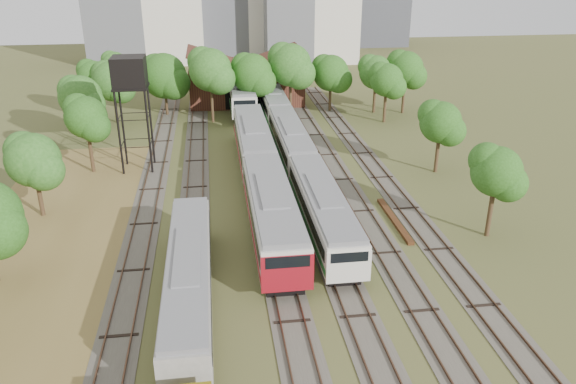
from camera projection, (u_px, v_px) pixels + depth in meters
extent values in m
plane|color=#475123|center=(337.00, 354.00, 30.61)|extent=(240.00, 240.00, 0.00)
cube|color=brown|center=(32.00, 297.00, 35.63)|extent=(14.00, 60.00, 0.04)
cube|color=#4C473D|center=(152.00, 189.00, 51.87)|extent=(2.60, 80.00, 0.06)
cube|color=#472D1E|center=(144.00, 189.00, 51.74)|extent=(0.08, 80.00, 0.14)
cube|color=#472D1E|center=(159.00, 188.00, 51.93)|extent=(0.08, 80.00, 0.14)
cube|color=#4C473D|center=(195.00, 187.00, 52.37)|extent=(2.60, 80.00, 0.06)
cube|color=#472D1E|center=(187.00, 187.00, 52.25)|extent=(0.08, 80.00, 0.14)
cube|color=#472D1E|center=(203.00, 186.00, 52.43)|extent=(0.08, 80.00, 0.14)
cube|color=#4C473D|center=(259.00, 184.00, 53.13)|extent=(2.60, 80.00, 0.06)
cube|color=#472D1E|center=(252.00, 183.00, 53.00)|extent=(0.08, 80.00, 0.14)
cube|color=#472D1E|center=(267.00, 183.00, 53.18)|extent=(0.08, 80.00, 0.14)
cube|color=#4C473D|center=(301.00, 182.00, 53.63)|extent=(2.60, 80.00, 0.06)
cube|color=#472D1E|center=(293.00, 181.00, 53.50)|extent=(0.08, 80.00, 0.14)
cube|color=#472D1E|center=(308.00, 180.00, 53.68)|extent=(0.08, 80.00, 0.14)
cube|color=#4C473D|center=(342.00, 180.00, 54.13)|extent=(2.60, 80.00, 0.06)
cube|color=#472D1E|center=(334.00, 179.00, 54.01)|extent=(0.08, 80.00, 0.14)
cube|color=#472D1E|center=(349.00, 178.00, 54.19)|extent=(0.08, 80.00, 0.14)
cube|color=#4C473D|center=(382.00, 178.00, 54.64)|extent=(2.60, 80.00, 0.06)
cube|color=#472D1E|center=(375.00, 177.00, 54.51)|extent=(0.08, 80.00, 0.14)
cube|color=#472D1E|center=(389.00, 176.00, 54.69)|extent=(0.08, 80.00, 0.14)
cube|color=black|center=(272.00, 235.00, 42.67)|extent=(2.45, 15.64, 0.89)
cube|color=beige|center=(272.00, 213.00, 41.95)|extent=(3.23, 17.00, 2.78)
cube|color=black|center=(272.00, 209.00, 41.81)|extent=(3.29, 15.64, 0.95)
cube|color=slate|center=(272.00, 193.00, 41.32)|extent=(2.97, 16.66, 0.40)
cube|color=maroon|center=(272.00, 222.00, 42.25)|extent=(3.29, 16.66, 0.50)
cube|color=maroon|center=(287.00, 273.00, 34.30)|extent=(3.27, 0.25, 2.50)
cube|color=black|center=(254.00, 158.00, 58.61)|extent=(2.45, 15.64, 0.89)
cube|color=beige|center=(253.00, 141.00, 57.89)|extent=(3.23, 17.00, 2.78)
cube|color=black|center=(253.00, 138.00, 57.76)|extent=(3.29, 15.64, 0.95)
cube|color=slate|center=(253.00, 126.00, 57.27)|extent=(2.97, 16.66, 0.40)
cube|color=maroon|center=(254.00, 148.00, 58.20)|extent=(3.29, 16.66, 0.50)
cube|color=black|center=(322.00, 228.00, 43.78)|extent=(2.17, 15.64, 0.79)
cube|color=beige|center=(323.00, 209.00, 43.14)|extent=(2.85, 17.00, 2.46)
cube|color=black|center=(323.00, 206.00, 43.03)|extent=(2.91, 15.64, 0.84)
cube|color=slate|center=(323.00, 192.00, 42.59)|extent=(2.63, 16.66, 0.35)
cube|color=#1A6825|center=(323.00, 217.00, 43.41)|extent=(2.91, 16.66, 0.44)
cube|color=beige|center=(349.00, 267.00, 35.49)|extent=(2.89, 0.25, 2.22)
cube|color=black|center=(291.00, 155.00, 59.72)|extent=(2.17, 15.64, 0.79)
cube|color=beige|center=(291.00, 140.00, 59.09)|extent=(2.85, 17.00, 2.46)
cube|color=black|center=(291.00, 137.00, 58.97)|extent=(2.91, 15.64, 0.84)
cube|color=slate|center=(291.00, 127.00, 58.53)|extent=(2.63, 16.66, 0.35)
cube|color=#1A6825|center=(291.00, 146.00, 59.36)|extent=(2.91, 16.66, 0.44)
cube|color=black|center=(272.00, 112.00, 75.67)|extent=(2.17, 15.64, 0.79)
cube|color=beige|center=(272.00, 100.00, 75.03)|extent=(2.85, 17.00, 2.46)
cube|color=black|center=(272.00, 98.00, 74.91)|extent=(2.91, 15.64, 0.84)
cube|color=slate|center=(272.00, 90.00, 74.48)|extent=(2.63, 16.66, 0.35)
cube|color=#1A6825|center=(272.00, 105.00, 75.30)|extent=(2.91, 16.66, 0.44)
cube|color=black|center=(241.00, 107.00, 78.13)|extent=(2.42, 14.72, 0.88)
cube|color=beige|center=(241.00, 94.00, 77.41)|extent=(3.19, 16.00, 2.75)
cube|color=black|center=(241.00, 92.00, 77.28)|extent=(3.25, 14.72, 0.94)
cube|color=slate|center=(241.00, 83.00, 76.80)|extent=(2.94, 15.68, 0.40)
cube|color=#1A6825|center=(241.00, 99.00, 77.72)|extent=(3.25, 15.68, 0.50)
cube|color=beige|center=(245.00, 110.00, 70.22)|extent=(3.23, 0.25, 2.48)
cube|color=black|center=(191.00, 297.00, 35.03)|extent=(2.00, 16.56, 0.73)
cube|color=gray|center=(189.00, 277.00, 34.45)|extent=(2.64, 18.00, 2.27)
cube|color=black|center=(189.00, 273.00, 34.34)|extent=(2.70, 16.56, 0.77)
cube|color=slate|center=(187.00, 258.00, 33.93)|extent=(2.43, 17.64, 0.33)
cylinder|color=black|center=(119.00, 134.00, 53.94)|extent=(0.21, 0.21, 8.25)
cylinder|color=black|center=(149.00, 133.00, 54.29)|extent=(0.21, 0.21, 8.25)
cylinder|color=black|center=(123.00, 126.00, 56.48)|extent=(0.21, 0.21, 8.25)
cylinder|color=black|center=(151.00, 125.00, 56.83)|extent=(0.21, 0.21, 8.25)
cube|color=black|center=(131.00, 87.00, 53.73)|extent=(3.25, 3.25, 0.20)
cube|color=black|center=(129.00, 71.00, 53.14)|extent=(3.09, 3.09, 2.79)
cube|color=#4E2C16|center=(394.00, 220.00, 45.68)|extent=(0.51, 8.21, 0.27)
cube|color=#3C1B15|center=(245.00, 82.00, 82.25)|extent=(16.00, 11.00, 5.50)
cube|color=#3C1B15|center=(217.00, 60.00, 80.43)|extent=(8.45, 11.55, 2.96)
cube|color=#3C1B15|center=(272.00, 58.00, 81.44)|extent=(8.45, 11.55, 2.96)
cube|color=black|center=(248.00, 94.00, 77.50)|extent=(6.40, 0.15, 4.12)
cylinder|color=#382616|center=(40.00, 194.00, 46.08)|extent=(0.36, 0.36, 3.86)
sphere|color=#234F15|center=(33.00, 160.00, 44.91)|extent=(4.37, 4.37, 4.37)
cylinder|color=#382616|center=(91.00, 151.00, 55.33)|extent=(0.36, 0.36, 4.41)
sphere|color=#234F15|center=(86.00, 117.00, 53.99)|extent=(4.09, 4.09, 4.09)
cylinder|color=#382616|center=(84.00, 123.00, 65.15)|extent=(0.36, 0.36, 3.96)
sphere|color=#234F15|center=(80.00, 97.00, 63.95)|extent=(4.93, 4.93, 4.93)
cylinder|color=#382616|center=(97.00, 103.00, 73.27)|extent=(0.36, 0.36, 4.35)
sphere|color=#234F15|center=(94.00, 77.00, 71.95)|extent=(4.12, 4.12, 4.12)
cylinder|color=#382616|center=(117.00, 85.00, 84.25)|extent=(0.36, 0.36, 3.84)
sphere|color=#234F15|center=(115.00, 65.00, 83.09)|extent=(3.91, 3.91, 3.91)
cylinder|color=#382616|center=(116.00, 107.00, 71.67)|extent=(0.36, 0.36, 4.21)
sphere|color=#234F15|center=(113.00, 81.00, 70.40)|extent=(5.05, 5.05, 5.05)
cylinder|color=#382616|center=(166.00, 100.00, 75.14)|extent=(0.36, 0.36, 4.13)
sphere|color=#234F15|center=(164.00, 76.00, 73.89)|extent=(5.94, 5.94, 5.94)
cylinder|color=#382616|center=(212.00, 102.00, 71.74)|extent=(0.36, 0.36, 5.26)
sphere|color=#234F15|center=(210.00, 70.00, 70.14)|extent=(5.38, 5.38, 5.38)
cylinder|color=#382616|center=(253.00, 102.00, 73.19)|extent=(0.36, 0.36, 4.62)
sphere|color=#234F15|center=(252.00, 74.00, 71.79)|extent=(5.22, 5.22, 5.22)
cylinder|color=#382616|center=(290.00, 96.00, 74.71)|extent=(0.36, 0.36, 5.28)
sphere|color=#234F15|center=(290.00, 65.00, 73.11)|extent=(5.55, 5.55, 5.55)
cylinder|color=#382616|center=(330.00, 96.00, 76.96)|extent=(0.36, 0.36, 4.12)
sphere|color=#234F15|center=(331.00, 73.00, 75.71)|extent=(4.87, 4.87, 4.87)
cylinder|color=#382616|center=(374.00, 97.00, 76.29)|extent=(0.36, 0.36, 4.29)
sphere|color=#234F15|center=(376.00, 72.00, 74.99)|extent=(4.48, 4.48, 4.48)
cylinder|color=#382616|center=(404.00, 96.00, 76.02)|extent=(0.36, 0.36, 4.69)
sphere|color=#234F15|center=(406.00, 69.00, 74.60)|extent=(4.70, 4.70, 4.70)
cylinder|color=#382616|center=(490.00, 211.00, 42.69)|extent=(0.36, 0.36, 4.18)
sphere|color=#234F15|center=(496.00, 171.00, 41.42)|extent=(3.79, 3.79, 3.79)
cylinder|color=#382616|center=(437.00, 153.00, 55.39)|extent=(0.36, 0.36, 4.02)
sphere|color=#234F15|center=(441.00, 122.00, 54.17)|extent=(4.05, 4.05, 4.05)
cylinder|color=#382616|center=(385.00, 106.00, 71.85)|extent=(0.36, 0.36, 4.29)
sphere|color=#234F15|center=(387.00, 80.00, 70.55)|extent=(4.17, 4.17, 4.17)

